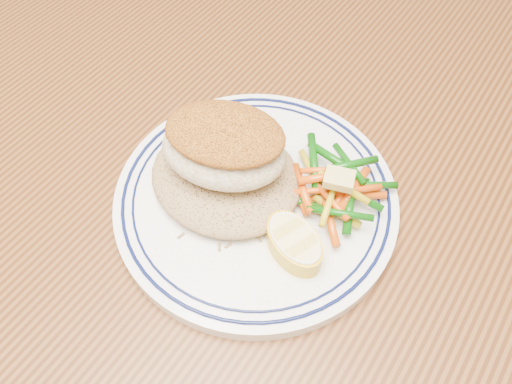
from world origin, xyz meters
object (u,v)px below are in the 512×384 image
(rice_pilaf, at_px, (226,175))
(vegetable_pile, at_px, (335,187))
(plate, at_px, (256,198))
(dining_table, at_px, (225,228))
(lemon_wedge, at_px, (294,243))
(fish_fillet, at_px, (224,146))

(rice_pilaf, height_order, vegetable_pile, vegetable_pile)
(plate, xyz_separation_m, vegetable_pile, (0.06, 0.04, 0.02))
(dining_table, xyz_separation_m, rice_pilaf, (0.02, -0.01, 0.13))
(plate, xyz_separation_m, lemon_wedge, (0.06, -0.03, 0.02))
(plate, height_order, fish_fillet, fish_fillet)
(fish_fillet, height_order, lemon_wedge, fish_fillet)
(fish_fillet, bearing_deg, dining_table, 153.50)
(dining_table, xyz_separation_m, plate, (0.05, -0.01, 0.11))
(vegetable_pile, distance_m, lemon_wedge, 0.07)
(dining_table, bearing_deg, plate, -7.20)
(fish_fillet, distance_m, lemon_wedge, 0.10)
(rice_pilaf, relative_size, vegetable_pile, 1.42)
(plate, bearing_deg, lemon_wedge, -25.99)
(fish_fillet, bearing_deg, rice_pilaf, -57.43)
(rice_pilaf, bearing_deg, dining_table, 146.35)
(lemon_wedge, bearing_deg, rice_pilaf, 165.20)
(fish_fillet, bearing_deg, vegetable_pile, 24.18)
(rice_pilaf, distance_m, vegetable_pile, 0.10)
(vegetable_pile, xyz_separation_m, lemon_wedge, (0.00, -0.07, -0.00))
(plate, relative_size, vegetable_pile, 2.60)
(rice_pilaf, height_order, fish_fillet, fish_fillet)
(dining_table, distance_m, plate, 0.12)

